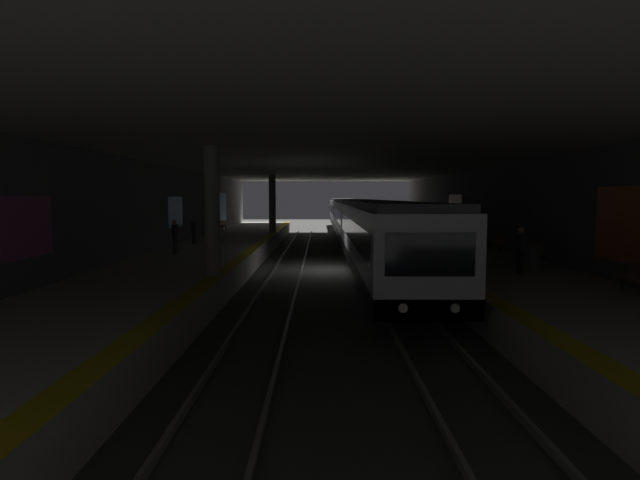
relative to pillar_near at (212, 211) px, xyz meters
The scene contains 21 objects.
ground_plane 10.09m from the pillar_near, 27.16° to the right, with size 120.00×120.00×0.00m, color #42423F.
track_left 11.19m from the pillar_near, 37.69° to the right, with size 60.00×1.53×0.16m.
track_right 9.33m from the pillar_near, 14.23° to the right, with size 60.00×1.53×0.16m.
platform_left 14.09m from the pillar_near, 52.12° to the right, with size 60.00×5.30×1.06m.
platform_right 9.19m from the pillar_near, 14.54° to the left, with size 60.00×5.30×1.06m.
wall_left 16.20m from the pillar_near, 58.44° to the right, with size 60.00×0.56×5.60m.
wall_right 9.93m from the pillar_near, 30.93° to the left, with size 60.00×0.56×5.60m.
ceiling_slab 9.84m from the pillar_near, 27.16° to the right, with size 60.00×19.40×0.40m.
pillar_near is the anchor object (origin of this frame).
pillar_far 22.39m from the pillar_near, ahead, with size 0.56×0.56×4.55m.
metro_train 24.07m from the pillar_near, 15.81° to the right, with size 56.99×2.83×3.49m.
bench_left_near 13.51m from the pillar_near, 105.86° to the right, with size 1.70×0.47×0.86m.
bench_left_mid 13.53m from the pillar_near, 73.80° to the right, with size 1.70×0.47×0.86m.
bench_left_far 15.28m from the pillar_near, 58.08° to the right, with size 1.70×0.47×0.86m.
bench_right_near 21.33m from the pillar_near, 11.35° to the left, with size 1.70×0.47×0.86m.
bench_right_mid 24.12m from the pillar_near, 10.02° to the left, with size 1.70×0.47×0.86m.
person_waiting_near 12.62m from the pillar_near, 17.01° to the left, with size 0.60×0.22×1.53m.
person_walking_mid 15.37m from the pillar_near, 47.10° to the right, with size 0.60×0.22×1.54m.
person_standing_far 11.13m from the pillar_near, 88.44° to the right, with size 0.60×0.23×1.70m.
person_boarding 7.73m from the pillar_near, 25.80° to the left, with size 0.60×0.23×1.67m.
trash_bin 12.41m from the pillar_near, 82.00° to the right, with size 0.44×0.44×0.85m.
Camera 1 is at (-26.26, 0.52, 3.83)m, focal length 28.33 mm.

